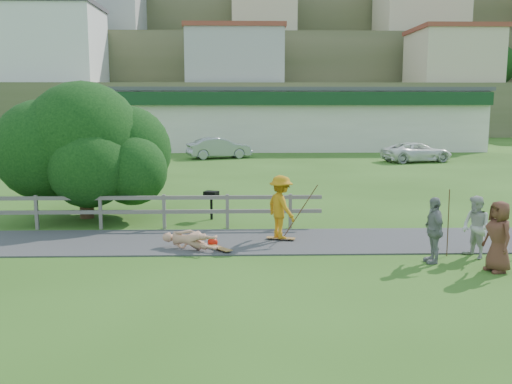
% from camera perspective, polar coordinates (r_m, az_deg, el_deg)
% --- Properties ---
extents(ground, '(260.00, 260.00, 0.00)m').
position_cam_1_polar(ground, '(15.01, -3.14, -6.43)').
color(ground, '#2D5418').
rests_on(ground, ground).
extents(path, '(34.00, 3.00, 0.04)m').
position_cam_1_polar(path, '(16.46, -3.00, -4.96)').
color(path, '#3E3D40').
rests_on(path, ground).
extents(fence, '(15.05, 0.10, 1.10)m').
position_cam_1_polar(fence, '(18.75, -17.14, -1.43)').
color(fence, '#6A655D').
rests_on(fence, ground).
extents(strip_mall, '(32.50, 10.75, 5.10)m').
position_cam_1_polar(strip_mall, '(49.55, 2.57, 7.42)').
color(strip_mall, beige).
rests_on(strip_mall, ground).
extents(hillside, '(220.00, 67.00, 47.50)m').
position_cam_1_polar(hillside, '(106.28, -1.88, 14.70)').
color(hillside, '#4C5532').
rests_on(hillside, ground).
extents(skater_rider, '(1.15, 1.36, 1.82)m').
position_cam_1_polar(skater_rider, '(16.37, 2.51, -1.84)').
color(skater_rider, '#BF7D12').
rests_on(skater_rider, ground).
extents(skater_fallen, '(1.09, 1.62, 0.59)m').
position_cam_1_polar(skater_fallen, '(15.56, -6.64, -4.79)').
color(skater_fallen, tan).
rests_on(skater_fallen, ground).
extents(spectator_a, '(0.82, 0.94, 1.62)m').
position_cam_1_polar(spectator_a, '(15.70, 21.13, -3.30)').
color(spectator_a, '#BABAB5').
rests_on(spectator_a, ground).
extents(spectator_b, '(0.44, 0.99, 1.67)m').
position_cam_1_polar(spectator_b, '(14.90, 17.35, -3.65)').
color(spectator_b, gray).
rests_on(spectator_b, ground).
extents(spectator_c, '(0.73, 0.94, 1.71)m').
position_cam_1_polar(spectator_c, '(14.64, 23.07, -4.11)').
color(spectator_c, brown).
rests_on(spectator_c, ground).
extents(car_silver, '(4.72, 2.87, 1.47)m').
position_cam_1_polar(car_silver, '(40.46, -3.72, 4.42)').
color(car_silver, '#94979B').
rests_on(car_silver, ground).
extents(car_white, '(5.04, 3.24, 1.29)m').
position_cam_1_polar(car_white, '(39.49, 15.80, 3.86)').
color(car_white, white).
rests_on(car_white, ground).
extents(tree, '(6.45, 6.45, 3.65)m').
position_cam_1_polar(tree, '(20.39, -16.73, 2.54)').
color(tree, black).
rests_on(tree, ground).
extents(bbq, '(0.55, 0.50, 0.98)m').
position_cam_1_polar(bbq, '(19.51, -4.48, -1.35)').
color(bbq, black).
rests_on(bbq, ground).
extents(longboard_rider, '(0.86, 0.42, 0.09)m').
position_cam_1_polar(longboard_rider, '(16.56, 2.49, -4.78)').
color(longboard_rider, '#9C6633').
rests_on(longboard_rider, ground).
extents(longboard_fallen, '(0.73, 0.82, 0.10)m').
position_cam_1_polar(longboard_fallen, '(15.47, -3.69, -5.77)').
color(longboard_fallen, '#9C6633').
rests_on(longboard_fallen, ground).
extents(helmet, '(0.28, 0.28, 0.28)m').
position_cam_1_polar(helmet, '(15.89, -4.36, -5.03)').
color(helmet, red).
rests_on(helmet, ground).
extents(pole_rider, '(0.03, 0.03, 1.88)m').
position_cam_1_polar(pole_rider, '(16.81, 4.46, -1.47)').
color(pole_rider, '#523521').
rests_on(pole_rider, ground).
extents(pole_spec_left, '(0.03, 0.03, 1.77)m').
position_cam_1_polar(pole_spec_left, '(15.61, 18.66, -2.95)').
color(pole_spec_left, '#523521').
rests_on(pole_spec_left, ground).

